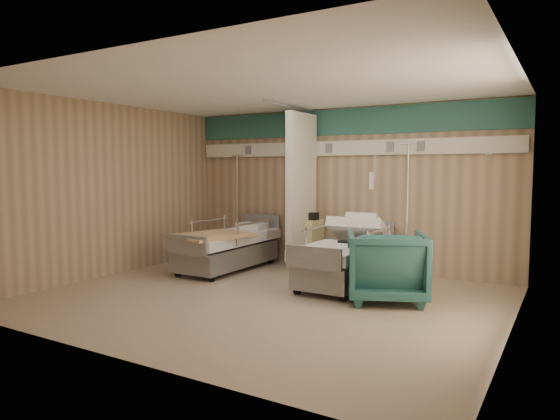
% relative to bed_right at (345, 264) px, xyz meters
% --- Properties ---
extents(ground, '(6.00, 5.00, 0.00)m').
position_rel_bed_right_xyz_m(ground, '(-0.60, -1.30, -0.32)').
color(ground, tan).
rests_on(ground, ground).
extents(room_walls, '(6.04, 5.04, 2.82)m').
position_rel_bed_right_xyz_m(room_walls, '(-0.63, -1.05, 1.55)').
color(room_walls, tan).
rests_on(room_walls, ground).
extents(bed_right, '(1.00, 2.16, 0.63)m').
position_rel_bed_right_xyz_m(bed_right, '(0.00, 0.00, 0.00)').
color(bed_right, white).
rests_on(bed_right, ground).
extents(bed_left, '(1.00, 2.16, 0.63)m').
position_rel_bed_right_xyz_m(bed_left, '(-2.20, 0.00, 0.00)').
color(bed_left, white).
rests_on(bed_left, ground).
extents(bedside_cabinet, '(0.50, 0.48, 0.85)m').
position_rel_bed_right_xyz_m(bedside_cabinet, '(-1.15, 0.90, 0.11)').
color(bedside_cabinet, beige).
rests_on(bedside_cabinet, ground).
extents(visitor_armchair, '(1.32, 1.34, 0.93)m').
position_rel_bed_right_xyz_m(visitor_armchair, '(0.83, -0.58, 0.15)').
color(visitor_armchair, '#205251').
rests_on(visitor_armchair, ground).
extents(waffle_blanket, '(0.78, 0.77, 0.07)m').
position_rel_bed_right_xyz_m(waffle_blanket, '(0.79, -0.61, 0.65)').
color(waffle_blanket, white).
rests_on(waffle_blanket, visitor_armchair).
extents(iv_stand_right, '(0.38, 0.38, 2.15)m').
position_rel_bed_right_xyz_m(iv_stand_right, '(0.67, 0.86, 0.13)').
color(iv_stand_right, silver).
rests_on(iv_stand_right, ground).
extents(iv_stand_left, '(0.36, 0.36, 2.01)m').
position_rel_bed_right_xyz_m(iv_stand_left, '(-2.68, 0.98, 0.10)').
color(iv_stand_left, silver).
rests_on(iv_stand_left, ground).
extents(call_remote, '(0.17, 0.08, 0.04)m').
position_rel_bed_right_xyz_m(call_remote, '(-0.03, -0.01, 0.33)').
color(call_remote, black).
rests_on(call_remote, bed_right).
extents(tan_blanket, '(1.23, 1.41, 0.04)m').
position_rel_bed_right_xyz_m(tan_blanket, '(-2.18, -0.46, 0.34)').
color(tan_blanket, tan).
rests_on(tan_blanket, bed_left).
extents(toiletry_bag, '(0.25, 0.18, 0.13)m').
position_rel_bed_right_xyz_m(toiletry_bag, '(-1.03, 0.87, 0.60)').
color(toiletry_bag, black).
rests_on(toiletry_bag, bedside_cabinet).
extents(white_cup, '(0.09, 0.09, 0.13)m').
position_rel_bed_right_xyz_m(white_cup, '(-1.25, 1.03, 0.60)').
color(white_cup, white).
rests_on(white_cup, bedside_cabinet).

